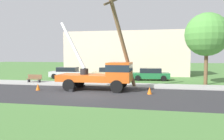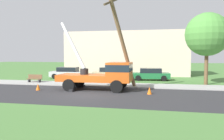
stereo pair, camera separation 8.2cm
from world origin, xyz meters
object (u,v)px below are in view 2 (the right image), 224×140
object	(u,v)px
parked_sedan_green	(151,74)
park_bench	(35,79)
parked_sedan_tan	(111,73)
roadside_tree_near	(207,35)
utility_truck	(104,73)
parked_sedan_silver	(68,73)
traffic_cone_ahead	(149,91)
leaning_utility_pole	(122,40)
traffic_cone_behind	(38,87)

from	to	relation	value
parked_sedan_green	park_bench	bearing A→B (deg)	-155.91
parked_sedan_tan	roadside_tree_near	distance (m)	11.93
utility_truck	park_bench	bearing A→B (deg)	159.58
parked_sedan_tan	park_bench	bearing A→B (deg)	-139.37
parked_sedan_silver	parked_sedan_green	bearing A→B (deg)	0.02
traffic_cone_ahead	parked_sedan_green	size ratio (longest dim) A/B	0.12
utility_truck	parked_sedan_silver	world-z (taller)	utility_truck
parked_sedan_green	leaning_utility_pole	bearing A→B (deg)	-105.44
parked_sedan_tan	parked_sedan_green	bearing A→B (deg)	-7.47
utility_truck	traffic_cone_ahead	world-z (taller)	utility_truck
utility_truck	roadside_tree_near	size ratio (longest dim) A/B	0.95
utility_truck	parked_sedan_green	bearing A→B (deg)	67.28
traffic_cone_behind	parked_sedan_silver	bearing A→B (deg)	98.15
traffic_cone_ahead	traffic_cone_behind	bearing A→B (deg)	179.67
utility_truck	leaning_utility_pole	xyz separation A→B (m)	(1.37, 0.60, 2.84)
utility_truck	parked_sedan_tan	bearing A→B (deg)	98.82
parked_sedan_tan	parked_sedan_green	world-z (taller)	same
utility_truck	park_bench	distance (m)	8.98
parked_sedan_silver	park_bench	xyz separation A→B (m)	(-1.51, -5.32, -0.25)
parked_sedan_silver	leaning_utility_pole	bearing A→B (deg)	-43.61
traffic_cone_behind	parked_sedan_tan	distance (m)	11.10
leaning_utility_pole	parked_sedan_tan	world-z (taller)	leaning_utility_pole
parked_sedan_green	utility_truck	bearing A→B (deg)	-112.72
utility_truck	parked_sedan_tan	world-z (taller)	utility_truck
traffic_cone_behind	park_bench	size ratio (longest dim) A/B	0.35
traffic_cone_ahead	traffic_cone_behind	size ratio (longest dim) A/B	1.00
traffic_cone_ahead	utility_truck	bearing A→B (deg)	161.28
traffic_cone_ahead	park_bench	distance (m)	12.96
parked_sedan_green	traffic_cone_behind	bearing A→B (deg)	-132.92
parked_sedan_tan	park_bench	distance (m)	9.17
utility_truck	parked_sedan_tan	size ratio (longest dim) A/B	1.52
traffic_cone_behind	parked_sedan_tan	xyz separation A→B (m)	(4.06, 10.33, 0.43)
leaning_utility_pole	park_bench	size ratio (longest dim) A/B	5.20
parked_sedan_silver	parked_sedan_tan	bearing A→B (deg)	6.82
park_bench	parked_sedan_silver	bearing A→B (deg)	74.10
parked_sedan_silver	parked_sedan_tan	xyz separation A→B (m)	(5.44, 0.65, 0.00)
park_bench	roadside_tree_near	distance (m)	18.17
parked_sedan_green	roadside_tree_near	world-z (taller)	roadside_tree_near
roadside_tree_near	parked_sedan_green	bearing A→B (deg)	150.99
traffic_cone_ahead	traffic_cone_behind	xyz separation A→B (m)	(-9.28, 0.05, 0.00)
utility_truck	traffic_cone_ahead	xyz separation A→B (m)	(3.82, -1.29, -1.13)
roadside_tree_near	traffic_cone_behind	bearing A→B (deg)	-155.62
parked_sedan_tan	park_bench	xyz separation A→B (m)	(-6.96, -5.97, -0.25)
traffic_cone_ahead	traffic_cone_behind	distance (m)	9.28
leaning_utility_pole	parked_sedan_green	bearing A→B (deg)	74.56
parked_sedan_silver	roadside_tree_near	bearing A→B (deg)	-10.93
traffic_cone_ahead	parked_sedan_silver	size ratio (longest dim) A/B	0.12
parked_sedan_silver	roadside_tree_near	distance (m)	16.79
parked_sedan_silver	park_bench	bearing A→B (deg)	-105.90
leaning_utility_pole	traffic_cone_behind	world-z (taller)	leaning_utility_pole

